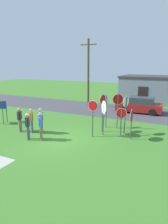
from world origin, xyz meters
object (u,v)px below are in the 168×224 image
stop_sign_leaning_left (106,106)px  info_panel_leftmost (6,108)px  stop_sign_far_back (118,105)px  person_with_sunhat (41,125)px  info_panel_rightmost (2,109)px  person_holding_notes (28,125)px  stop_sign_low_front (126,109)px  parked_car_on_street (140,105)px  stop_sign_nearest (93,112)px  utility_pole (88,72)px  stop_sign_rear_right (103,107)px  stop_sign_rear_left (104,112)px  person_in_teal (20,118)px  person_in_blue (31,119)px  person_near_signs (41,119)px  stop_sign_center_cluster (121,117)px  stop_sign_tallest (132,119)px

stop_sign_leaning_left → info_panel_leftmost: size_ratio=1.43×
stop_sign_far_back → person_with_sunhat: bearing=-130.2°
person_with_sunhat → info_panel_rightmost: (-4.70, 1.35, 0.30)m
person_holding_notes → stop_sign_low_front: bearing=35.1°
parked_car_on_street → stop_sign_nearest: 8.40m
utility_pole → parked_car_on_street: size_ratio=1.65×
stop_sign_rear_right → stop_sign_rear_left: bearing=-62.1°
person_in_teal → person_in_blue: bearing=13.5°
utility_pole → stop_sign_low_front: 9.45m
stop_sign_low_front → stop_sign_leaning_left: size_ratio=1.05×
utility_pole → person_holding_notes: bearing=-85.8°
info_panel_rightmost → person_in_blue: bearing=-8.4°
parked_car_on_street → person_with_sunhat: bearing=-112.0°
stop_sign_far_back → person_holding_notes: (-4.37, -4.55, -0.82)m
person_in_teal → person_with_sunhat: 2.43m
parked_car_on_street → person_with_sunhat: size_ratio=2.52×
stop_sign_leaning_left → person_in_teal: 6.22m
stop_sign_low_front → stop_sign_far_back: 1.22m
stop_sign_rear_left → person_near_signs: (-3.95, -1.51, -0.62)m
stop_sign_far_back → info_panel_rightmost: size_ratio=1.38×
parked_car_on_street → stop_sign_rear_left: stop_sign_rear_left is taller
person_in_blue → stop_sign_leaning_left: bearing=38.1°
person_with_sunhat → stop_sign_low_front: bearing=37.2°
person_holding_notes → info_panel_rightmost: info_panel_rightmost is taller
stop_sign_center_cluster → person_in_teal: size_ratio=1.11×
stop_sign_low_front → person_in_blue: stop_sign_low_front is taller
stop_sign_rear_right → person_near_signs: size_ratio=1.52×
stop_sign_nearest → stop_sign_rear_right: bearing=79.8°
stop_sign_low_front → person_holding_notes: bearing=-144.9°
stop_sign_center_cluster → info_panel_leftmost: bearing=-174.3°
stop_sign_nearest → stop_sign_rear_right: 1.22m
stop_sign_center_cluster → stop_sign_rear_left: bearing=-160.0°
stop_sign_center_cluster → stop_sign_leaning_left: (-1.50, 1.28, 0.39)m
stop_sign_rear_left → info_panel_rightmost: size_ratio=1.25×
stop_sign_rear_right → person_in_blue: bearing=-152.6°
stop_sign_low_front → person_with_sunhat: (-4.40, -3.34, -0.78)m
stop_sign_center_cluster → stop_sign_nearest: stop_sign_nearest is taller
stop_sign_nearest → person_in_blue: stop_sign_nearest is taller
stop_sign_nearest → person_near_signs: size_ratio=1.38×
person_holding_notes → person_with_sunhat: 0.83m
stop_sign_center_cluster → info_panel_leftmost: 9.27m
stop_sign_nearest → stop_sign_tallest: (2.35, 0.60, -0.29)m
stop_sign_rear_left → person_with_sunhat: size_ratio=1.34×
stop_sign_far_back → stop_sign_rear_right: 1.35m
stop_sign_center_cluster → stop_sign_leaning_left: size_ratio=0.76×
stop_sign_low_front → person_near_signs: 5.73m
stop_sign_low_front → stop_sign_far_back: bearing=131.4°
utility_pole → person_in_blue: size_ratio=4.26×
person_in_blue → info_panel_leftmost: size_ratio=0.98×
person_holding_notes → person_in_blue: 1.36m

